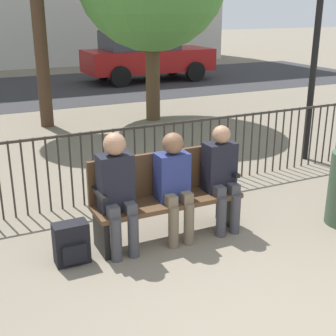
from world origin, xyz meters
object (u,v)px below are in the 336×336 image
(seated_person_0, at_px, (117,187))
(seated_person_1, at_px, (174,181))
(backpack, at_px, (72,244))
(lamp_post, at_px, (320,2))
(parked_car_0, at_px, (146,55))
(park_bench, at_px, (165,193))
(seated_person_2, at_px, (221,173))

(seated_person_0, relative_size, seated_person_1, 1.06)
(seated_person_1, distance_m, backpack, 1.21)
(lamp_post, relative_size, parked_car_0, 0.88)
(backpack, xyz_separation_m, parked_car_0, (5.24, 10.44, 0.64))
(park_bench, height_order, parked_car_0, parked_car_0)
(seated_person_0, relative_size, seated_person_2, 1.05)
(park_bench, xyz_separation_m, parked_car_0, (4.16, 10.28, 0.35))
(seated_person_1, xyz_separation_m, lamp_post, (3.18, 1.57, 1.77))
(parked_car_0, bearing_deg, backpack, -116.64)
(park_bench, xyz_separation_m, backpack, (-1.08, -0.15, -0.28))
(park_bench, relative_size, seated_person_0, 1.30)
(seated_person_1, distance_m, lamp_post, 3.97)
(seated_person_1, bearing_deg, parked_car_0, 68.44)
(seated_person_1, relative_size, parked_car_0, 0.28)
(park_bench, bearing_deg, parked_car_0, 67.98)
(seated_person_0, bearing_deg, lamp_post, 22.36)
(park_bench, bearing_deg, backpack, -171.94)
(park_bench, distance_m, parked_car_0, 11.10)
(backpack, height_order, parked_car_0, parked_car_0)
(backpack, relative_size, lamp_post, 0.11)
(seated_person_0, xyz_separation_m, backpack, (-0.50, -0.03, -0.50))
(seated_person_2, distance_m, backpack, 1.76)
(park_bench, relative_size, parked_car_0, 0.39)
(park_bench, bearing_deg, seated_person_1, -70.27)
(park_bench, xyz_separation_m, seated_person_0, (-0.58, -0.13, 0.21))
(seated_person_2, xyz_separation_m, lamp_post, (2.61, 1.57, 1.77))
(park_bench, relative_size, seated_person_1, 1.37)
(parked_car_0, bearing_deg, park_bench, -112.02)
(lamp_post, bearing_deg, seated_person_0, -157.64)
(seated_person_0, height_order, parked_car_0, parked_car_0)
(park_bench, distance_m, seated_person_2, 0.66)
(park_bench, bearing_deg, seated_person_2, -11.62)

